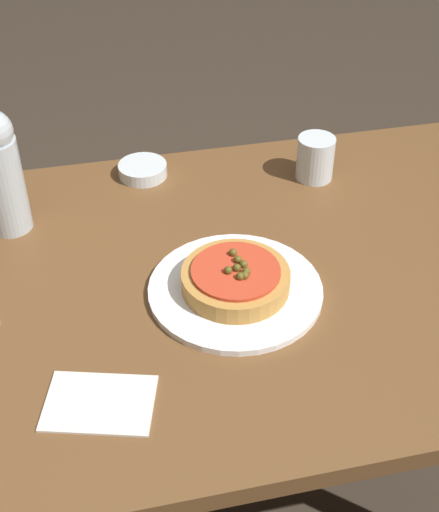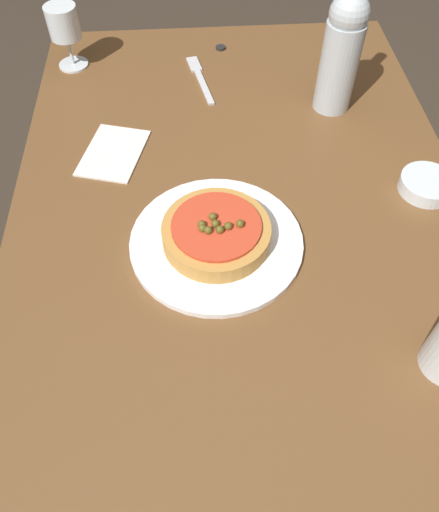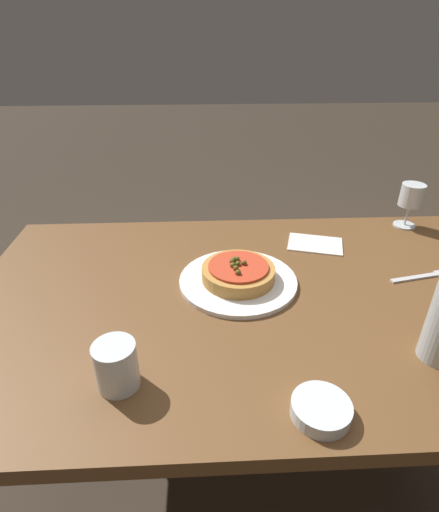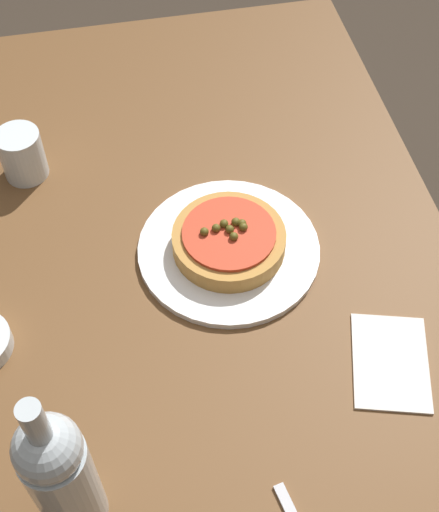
{
  "view_description": "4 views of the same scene",
  "coord_description": "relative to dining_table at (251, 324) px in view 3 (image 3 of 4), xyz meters",
  "views": [
    {
      "loc": [
        0.19,
        0.92,
        1.54
      ],
      "look_at": [
        -0.02,
        -0.01,
        0.77
      ],
      "focal_mm": 50.0,
      "sensor_mm": 36.0,
      "label": 1
    },
    {
      "loc": [
        -0.56,
        0.08,
        1.4
      ],
      "look_at": [
        -0.07,
        0.05,
        0.75
      ],
      "focal_mm": 35.0,
      "sensor_mm": 36.0,
      "label": 2
    },
    {
      "loc": [
        -0.12,
        -0.78,
        1.3
      ],
      "look_at": [
        -0.08,
        0.1,
        0.79
      ],
      "focal_mm": 28.0,
      "sensor_mm": 36.0,
      "label": 3
    },
    {
      "loc": [
        0.65,
        -0.1,
        1.65
      ],
      "look_at": [
        0.01,
        0.03,
        0.78
      ],
      "focal_mm": 50.0,
      "sensor_mm": 36.0,
      "label": 4
    }
  ],
  "objects": [
    {
      "name": "dinner_plate",
      "position": [
        -0.03,
        0.05,
        0.1
      ],
      "size": [
        0.29,
        0.29,
        0.01
      ],
      "color": "white",
      "rests_on": "dining_table"
    },
    {
      "name": "water_cup",
      "position": [
        -0.27,
        -0.26,
        0.14
      ],
      "size": [
        0.08,
        0.08,
        0.09
      ],
      "color": "silver",
      "rests_on": "dining_table"
    },
    {
      "name": "wine_glass",
      "position": [
        0.53,
        0.35,
        0.19
      ],
      "size": [
        0.07,
        0.07,
        0.14
      ],
      "color": "silver",
      "rests_on": "dining_table"
    },
    {
      "name": "paper_napkin",
      "position": [
        0.21,
        0.24,
        0.09
      ],
      "size": [
        0.18,
        0.15,
        0.0
      ],
      "color": "silver",
      "rests_on": "dining_table"
    },
    {
      "name": "pizza",
      "position": [
        -0.03,
        0.05,
        0.12
      ],
      "size": [
        0.18,
        0.18,
        0.05
      ],
      "color": "#BC843D",
      "rests_on": "dinner_plate"
    },
    {
      "name": "fork",
      "position": [
        0.46,
        0.06,
        0.09
      ],
      "size": [
        0.19,
        0.06,
        0.0
      ],
      "rotation": [
        0.0,
        0.0,
        0.2
      ],
      "color": "silver",
      "rests_on": "dining_table"
    },
    {
      "name": "ground_plane",
      "position": [
        0.0,
        0.0,
        -0.64
      ],
      "size": [
        14.0,
        14.0,
        0.0
      ],
      "primitive_type": "plane",
      "color": "#382D23"
    },
    {
      "name": "side_bowl",
      "position": [
        0.07,
        -0.35,
        0.1
      ],
      "size": [
        0.1,
        0.1,
        0.03
      ],
      "color": "silver",
      "rests_on": "dining_table"
    },
    {
      "name": "dining_table",
      "position": [
        0.0,
        0.0,
        0.0
      ],
      "size": [
        1.37,
        0.84,
        0.73
      ],
      "color": "brown",
      "rests_on": "ground_plane"
    }
  ]
}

